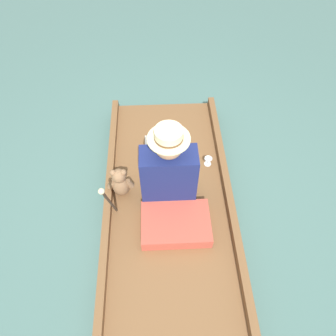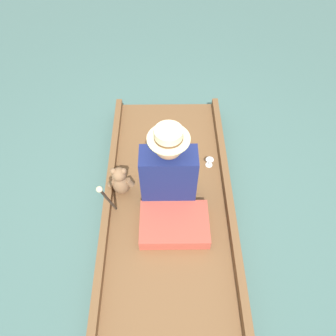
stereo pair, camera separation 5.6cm
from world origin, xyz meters
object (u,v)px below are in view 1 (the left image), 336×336
(teddy_bear, at_px, (120,183))
(walking_cane, at_px, (108,200))
(seated_person, at_px, (168,168))
(wine_glass, at_px, (208,160))

(teddy_bear, distance_m, walking_cane, 0.43)
(seated_person, bearing_deg, wine_glass, 25.68)
(teddy_bear, relative_size, walking_cane, 0.47)
(teddy_bear, xyz_separation_m, walking_cane, (-0.04, -0.33, 0.26))
(seated_person, bearing_deg, teddy_bear, 176.69)
(seated_person, height_order, walking_cane, seated_person)
(teddy_bear, bearing_deg, seated_person, 4.57)
(teddy_bear, bearing_deg, wine_glass, 20.12)
(teddy_bear, distance_m, wine_glass, 0.86)
(seated_person, relative_size, wine_glass, 10.07)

